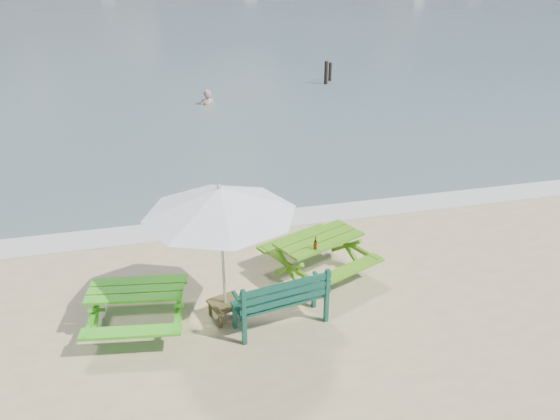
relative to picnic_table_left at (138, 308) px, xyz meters
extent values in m
cube|color=silver|center=(2.21, 3.30, -0.34)|extent=(22.00, 0.90, 0.01)
cube|color=green|center=(0.00, 0.00, 0.35)|extent=(1.60, 0.93, 0.05)
cube|color=green|center=(0.11, 0.70, 0.07)|extent=(1.53, 0.50, 0.05)
cube|color=green|center=(-0.11, -0.70, 0.07)|extent=(1.53, 0.50, 0.05)
cube|color=green|center=(0.00, 0.00, -0.03)|extent=(1.53, 1.06, 0.64)
cube|color=#4F9416|center=(3.32, 0.81, 0.40)|extent=(1.79, 1.34, 0.05)
cube|color=#4F9416|center=(3.02, 1.51, 0.10)|extent=(1.60, 0.90, 0.05)
cube|color=#4F9416|center=(3.62, 0.11, 0.10)|extent=(1.60, 0.90, 0.05)
cube|color=#4F9416|center=(3.32, 0.81, 0.00)|extent=(1.76, 1.44, 0.69)
cube|color=#104536|center=(2.25, -0.51, 0.14)|extent=(1.61, 0.72, 0.04)
cube|color=#104536|center=(2.29, -0.75, 0.41)|extent=(1.53, 0.31, 0.40)
cube|color=#104536|center=(2.25, -0.51, -0.10)|extent=(1.51, 0.77, 0.49)
cube|color=brown|center=(1.40, -0.13, -0.06)|extent=(0.60, 0.60, 0.05)
cube|color=brown|center=(1.40, -0.13, -0.21)|extent=(0.53, 0.53, 0.27)
cylinder|color=silver|center=(1.40, -0.13, 0.80)|extent=(0.05, 0.05, 2.30)
cone|color=white|center=(1.40, -0.13, 1.81)|extent=(3.00, 3.00, 0.43)
cylinder|color=brown|center=(3.12, 0.43, 0.50)|extent=(0.06, 0.06, 0.15)
cylinder|color=brown|center=(3.12, 0.43, 0.64)|extent=(0.03, 0.03, 0.07)
cylinder|color=#A61413|center=(3.12, 0.43, 0.50)|extent=(0.06, 0.06, 0.06)
imported|color=tan|center=(2.88, 14.12, -0.66)|extent=(0.70, 0.49, 1.82)
cylinder|color=black|center=(8.69, 16.52, 0.08)|extent=(0.17, 0.17, 1.25)
cylinder|color=black|center=(9.09, 17.12, -0.02)|extent=(0.15, 0.15, 1.06)
camera|label=1|loc=(0.46, -7.63, 5.21)|focal=35.00mm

